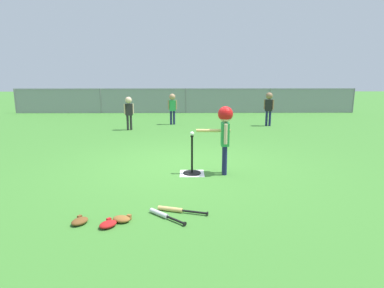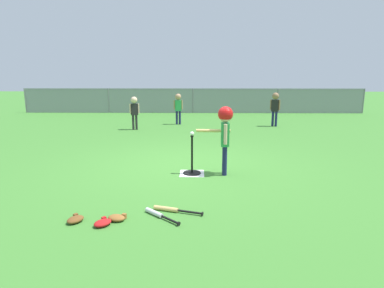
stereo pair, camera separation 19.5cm
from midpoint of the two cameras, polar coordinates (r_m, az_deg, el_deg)
ground_plane at (r=6.42m, az=-2.31°, el=-3.78°), size 60.00×60.00×0.00m
home_plate at (r=5.89m, az=-0.95°, el=-5.21°), size 0.44×0.44×0.01m
batting_tee at (r=5.86m, az=-0.96°, el=-4.19°), size 0.32×0.32×0.70m
baseball_on_tee at (r=5.72m, az=-0.98°, el=1.85°), size 0.07×0.07×0.07m
batter_child at (r=5.70m, az=4.84°, el=3.15°), size 0.64×0.35×1.23m
fielder_deep_center at (r=11.70m, az=-3.97°, el=6.93°), size 0.33×0.22×1.11m
fielder_deep_left at (r=10.67m, az=-11.63°, el=6.11°), size 0.30×0.21×1.08m
fielder_near_right at (r=11.62m, az=12.96°, el=6.82°), size 0.32×0.23×1.17m
spare_bat_silver at (r=4.19m, az=-6.61°, el=-12.31°), size 0.48×0.45×0.06m
spare_bat_wood at (r=4.31m, az=-4.28°, el=-11.51°), size 0.66×0.25×0.06m
glove_by_plate at (r=4.24m, az=-20.51°, el=-12.64°), size 0.25×0.27×0.07m
glove_near_bats at (r=4.15m, az=-13.65°, el=-12.74°), size 0.26×0.22×0.07m
glove_tossed_aside at (r=4.06m, az=-16.00°, el=-13.46°), size 0.26×0.27×0.07m
outfield_fence at (r=15.37m, az=-1.50°, el=7.80°), size 16.06×0.06×1.15m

